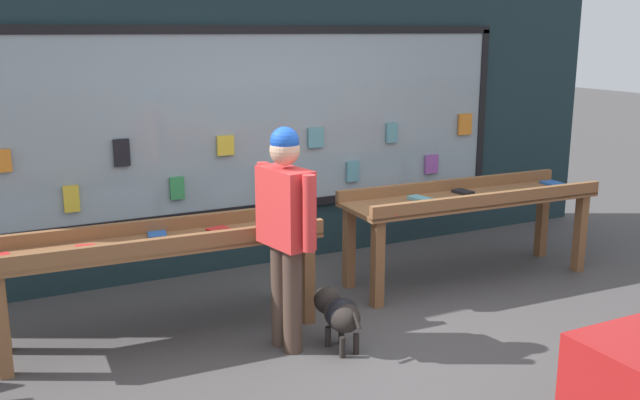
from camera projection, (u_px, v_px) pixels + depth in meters
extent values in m
plane|color=#474444|center=(395.00, 351.00, 5.23)|extent=(40.00, 40.00, 0.00)
cube|color=#192D33|center=(266.00, 83.00, 6.89)|extent=(8.00, 0.20, 3.59)
cube|color=#8C9EA8|center=(245.00, 122.00, 6.74)|extent=(5.63, 0.03, 1.70)
cube|color=black|center=(243.00, 30.00, 6.55)|extent=(5.71, 0.06, 0.08)
cube|color=black|center=(247.00, 209.00, 6.94)|extent=(5.71, 0.06, 0.08)
cube|color=black|center=(481.00, 108.00, 7.98)|extent=(0.08, 0.06, 1.70)
cube|color=orange|center=(2.00, 161.00, 5.82)|extent=(0.14, 0.03, 0.19)
cube|color=yellow|center=(71.00, 199.00, 6.13)|extent=(0.13, 0.03, 0.23)
cube|color=black|center=(122.00, 153.00, 6.24)|extent=(0.14, 0.03, 0.24)
cube|color=#338C4C|center=(177.00, 188.00, 6.54)|extent=(0.13, 0.03, 0.21)
cube|color=yellow|center=(225.00, 145.00, 6.66)|extent=(0.16, 0.03, 0.19)
cube|color=#338C4C|center=(271.00, 179.00, 6.95)|extent=(0.14, 0.03, 0.25)
cube|color=#5999A5|center=(316.00, 138.00, 7.07)|extent=(0.17, 0.03, 0.20)
cube|color=#5999A5|center=(353.00, 171.00, 7.35)|extent=(0.14, 0.03, 0.21)
cube|color=#5999A5|center=(392.00, 133.00, 7.47)|extent=(0.13, 0.03, 0.21)
cube|color=#994CA5|center=(431.00, 164.00, 7.78)|extent=(0.16, 0.03, 0.20)
cube|color=orange|center=(465.00, 124.00, 7.88)|extent=(0.17, 0.03, 0.23)
cube|color=brown|center=(2.00, 327.00, 4.76)|extent=(0.09, 0.09, 0.72)
cube|color=brown|center=(308.00, 280.00, 5.66)|extent=(0.09, 0.09, 0.72)
cube|color=brown|center=(1.00, 305.00, 5.13)|extent=(0.09, 0.09, 0.72)
cube|color=brown|center=(288.00, 264.00, 6.03)|extent=(0.09, 0.09, 0.72)
cube|color=brown|center=(159.00, 244.00, 5.31)|extent=(2.45, 0.68, 0.04)
cube|color=brown|center=(167.00, 245.00, 5.06)|extent=(2.43, 0.16, 0.12)
cube|color=brown|center=(151.00, 227.00, 5.52)|extent=(2.43, 0.16, 0.12)
cube|color=red|center=(1.00, 259.00, 4.86)|extent=(0.19, 0.24, 0.02)
cube|color=red|center=(85.00, 250.00, 5.03)|extent=(0.17, 0.22, 0.03)
cube|color=#2659B2|center=(157.00, 234.00, 5.45)|extent=(0.17, 0.21, 0.02)
cube|color=red|center=(221.00, 230.00, 5.56)|extent=(0.20, 0.23, 0.02)
cube|color=#5999A5|center=(288.00, 222.00, 5.80)|extent=(0.18, 0.25, 0.02)
cube|color=brown|center=(378.00, 264.00, 5.98)|extent=(0.09, 0.09, 0.76)
cube|color=brown|center=(580.00, 233.00, 6.88)|extent=(0.09, 0.09, 0.76)
cube|color=brown|center=(349.00, 247.00, 6.45)|extent=(0.09, 0.09, 0.76)
cube|color=brown|center=(542.00, 220.00, 7.35)|extent=(0.09, 0.09, 0.76)
cube|color=brown|center=(470.00, 199.00, 6.57)|extent=(2.46, 0.79, 0.04)
cube|color=brown|center=(492.00, 200.00, 6.28)|extent=(2.43, 0.16, 0.12)
cube|color=brown|center=(451.00, 186.00, 6.84)|extent=(2.43, 0.16, 0.12)
cube|color=red|center=(385.00, 212.00, 5.95)|extent=(0.20, 0.25, 0.02)
cube|color=#5999A5|center=(420.00, 199.00, 6.41)|extent=(0.16, 0.23, 0.03)
cube|color=black|center=(463.00, 192.00, 6.69)|extent=(0.14, 0.20, 0.03)
cube|color=red|center=(522.00, 193.00, 6.66)|extent=(0.15, 0.20, 0.02)
cube|color=#2659B2|center=(552.00, 183.00, 7.08)|extent=(0.17, 0.22, 0.02)
cylinder|color=#4C382D|center=(293.00, 300.00, 5.13)|extent=(0.14, 0.14, 0.79)
cylinder|color=#4C382D|center=(280.00, 294.00, 5.25)|extent=(0.14, 0.14, 0.79)
cube|color=red|center=(285.00, 207.00, 5.04)|extent=(0.30, 0.48, 0.56)
cylinder|color=red|center=(309.00, 213.00, 4.81)|extent=(0.09, 0.09, 0.53)
cylinder|color=red|center=(264.00, 198.00, 5.25)|extent=(0.09, 0.09, 0.53)
sphere|color=tan|center=(285.00, 150.00, 4.94)|extent=(0.21, 0.21, 0.21)
sphere|color=blue|center=(285.00, 141.00, 4.93)|extent=(0.20, 0.20, 0.20)
ellipsoid|color=black|center=(342.00, 316.00, 5.18)|extent=(0.25, 0.36, 0.23)
ellipsoid|color=black|center=(342.00, 314.00, 5.17)|extent=(0.25, 0.22, 0.24)
sphere|color=black|center=(328.00, 300.00, 5.35)|extent=(0.21, 0.21, 0.21)
cylinder|color=black|center=(357.00, 321.00, 4.99)|extent=(0.03, 0.09, 0.12)
cylinder|color=black|center=(341.00, 333.00, 5.34)|extent=(0.04, 0.04, 0.16)
cylinder|color=black|center=(328.00, 337.00, 5.28)|extent=(0.04, 0.04, 0.16)
cylinder|color=black|center=(356.00, 344.00, 5.16)|extent=(0.04, 0.04, 0.16)
cylinder|color=black|center=(342.00, 347.00, 5.11)|extent=(0.04, 0.04, 0.16)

